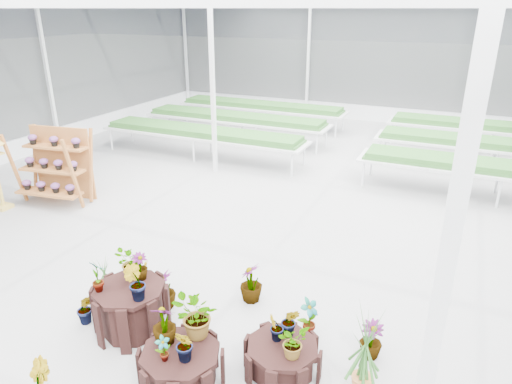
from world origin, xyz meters
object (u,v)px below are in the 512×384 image
at_px(shelf_rack, 53,167).
at_px(plinth_tall, 132,309).
at_px(plinth_mid, 181,369).
at_px(plinth_low, 282,359).

bearing_deg(shelf_rack, plinth_tall, -42.64).
distance_m(plinth_mid, shelf_rack, 6.75).
bearing_deg(plinth_low, shelf_rack, 156.95).
xyz_separation_m(plinth_tall, plinth_mid, (1.20, -0.60, -0.09)).
bearing_deg(plinth_tall, plinth_mid, -26.57).
bearing_deg(plinth_mid, shelf_rack, 148.09).
height_order(plinth_tall, shelf_rack, shelf_rack).
bearing_deg(plinth_low, plinth_tall, -177.40).
distance_m(plinth_mid, plinth_low, 1.22).
relative_size(plinth_mid, plinth_low, 1.06).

